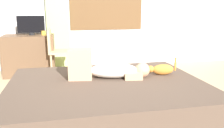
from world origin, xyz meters
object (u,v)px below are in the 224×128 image
at_px(bed, 107,100).
at_px(cat, 162,69).
at_px(tv_monitor, 31,25).
at_px(cup, 44,33).
at_px(desk, 30,55).
at_px(chair_by_desk, 56,49).
at_px(person_lying, 105,68).

height_order(bed, cat, cat).
bearing_deg(tv_monitor, cup, -8.73).
xyz_separation_m(cat, cup, (-1.49, 1.95, 0.28)).
xyz_separation_m(desk, chair_by_desk, (0.49, -0.29, 0.14)).
bearing_deg(desk, tv_monitor, 0.00).
distance_m(bed, cup, 2.30).
height_order(cat, desk, desk).
relative_size(cat, chair_by_desk, 0.42).
bearing_deg(tv_monitor, person_lying, -62.68).
xyz_separation_m(bed, person_lying, (0.01, 0.16, 0.33)).
relative_size(desk, cup, 11.11).
height_order(bed, tv_monitor, tv_monitor).
relative_size(person_lying, chair_by_desk, 1.10).
xyz_separation_m(person_lying, tv_monitor, (-1.01, 1.96, 0.37)).
height_order(cat, chair_by_desk, chair_by_desk).
distance_m(person_lying, desk, 2.24).
height_order(bed, chair_by_desk, chair_by_desk).
bearing_deg(cat, tv_monitor, 130.64).
distance_m(desk, cup, 0.50).
bearing_deg(person_lying, cup, 112.52).
bearing_deg(cup, tv_monitor, 171.27).
relative_size(bed, person_lying, 2.31).
distance_m(cup, chair_by_desk, 0.43).
bearing_deg(cup, chair_by_desk, -50.25).
xyz_separation_m(person_lying, cat, (0.69, -0.02, -0.05)).
distance_m(cat, chair_by_desk, 2.13).
bearing_deg(cup, desk, 173.26).
xyz_separation_m(bed, tv_monitor, (-1.00, 2.12, 0.71)).
xyz_separation_m(cup, chair_by_desk, (0.21, -0.25, -0.27)).
bearing_deg(cat, desk, 131.69).
height_order(tv_monitor, cup, tv_monitor).
relative_size(bed, desk, 2.42).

